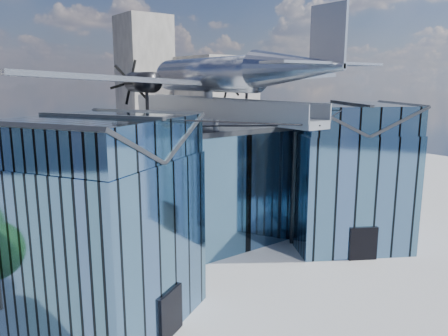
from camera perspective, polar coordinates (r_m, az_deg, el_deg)
ground_plane at (r=33.08m, az=2.13°, el=-12.88°), size 120.00×120.00×0.00m
museum at (r=35.77m, az=-3.67°, el=-1.63°), size 32.88×24.50×17.60m
bg_towers at (r=76.74m, az=-21.54°, el=7.98°), size 77.00×24.50×26.00m
tree_plaza_e at (r=54.75m, az=22.21°, el=-0.39°), size 3.09×3.09×4.70m
tree_side_e at (r=49.18m, az=16.22°, el=-1.29°), size 3.09×3.09×4.67m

